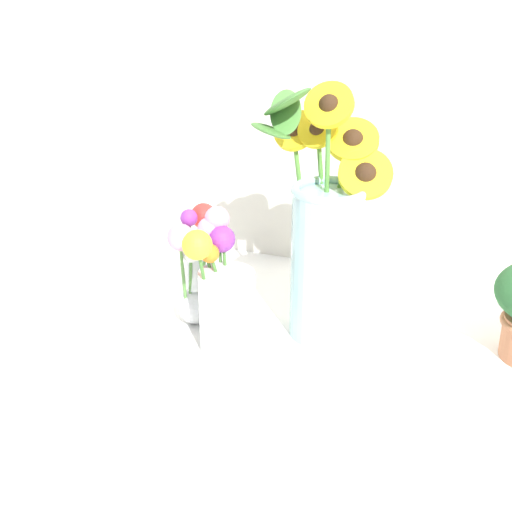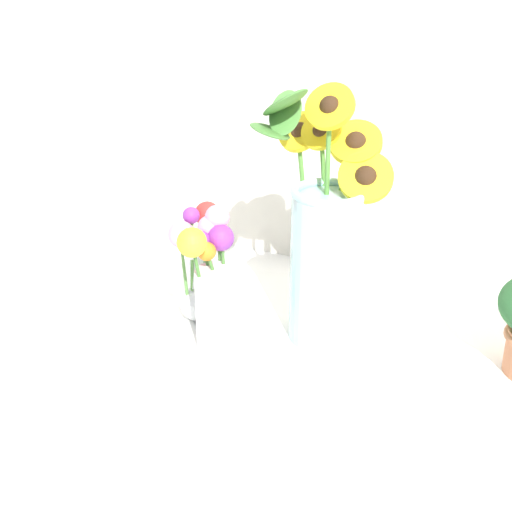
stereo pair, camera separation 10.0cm
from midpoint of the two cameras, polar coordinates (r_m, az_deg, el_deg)
name	(u,v)px [view 1 (the left image)]	position (r m, az deg, el deg)	size (l,w,h in m)	color
ground_plane	(266,354)	(1.11, -1.76, -7.94)	(6.00, 6.00, 0.00)	white
serving_tray	(256,334)	(1.15, -2.51, -6.33)	(0.44, 0.44, 0.02)	white
mason_jar_sunflowers	(325,239)	(1.07, 2.88, 1.30)	(0.23, 0.20, 0.41)	#9ED1D6
vase_small_center	(223,295)	(1.06, -5.34, -3.21)	(0.10, 0.13, 0.21)	white
vase_bulb_right	(196,268)	(1.12, -7.40, -0.99)	(0.09, 0.10, 0.20)	white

